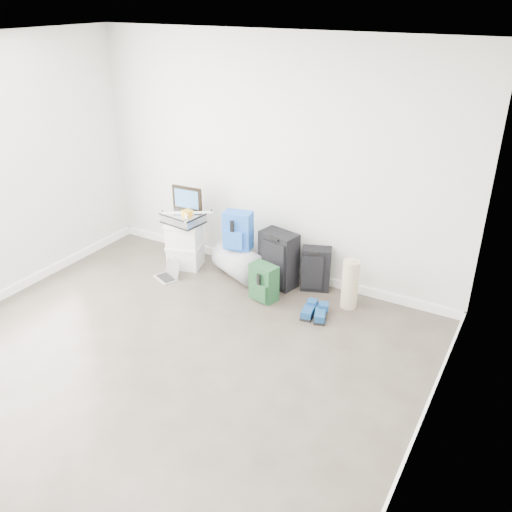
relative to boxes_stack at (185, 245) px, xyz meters
The scene contains 14 objects.
ground 2.32m from the boxes_stack, 65.10° to the right, with size 5.00×5.00×0.00m, color #382F29.
room_envelope 2.70m from the boxes_stack, 64.91° to the right, with size 4.52×5.02×2.71m.
boxes_stack is the anchor object (origin of this frame).
briefcase 0.35m from the boxes_stack, ahead, with size 0.44×0.32×0.13m, color #B2B2B7.
painting 0.56m from the boxes_stack, 90.00° to the left, with size 0.39×0.06×0.29m.
drone 0.44m from the boxes_stack, 14.04° to the right, with size 0.51×0.51×0.05m.
duffel_bag 0.73m from the boxes_stack, ahead, with size 0.38×0.38×0.62m, color gray.
blue_backpack 0.78m from the boxes_stack, ahead, with size 0.34×0.28×0.44m.
large_suitcase 1.21m from the boxes_stack, ahead, with size 0.46×0.35×0.65m.
green_backpack 1.23m from the boxes_stack, 10.76° to the right, with size 0.33×0.27×0.41m.
carry_on 1.63m from the boxes_stack, ahead, with size 0.36×0.30×0.50m.
shoes 1.88m from the boxes_stack, ahead, with size 0.31×0.31×0.10m.
rolled_rug 2.08m from the boxes_stack, ahead, with size 0.18×0.18×0.54m, color tan.
laptop 0.43m from the boxes_stack, 88.85° to the right, with size 0.34×0.30×0.20m.
Camera 1 is at (2.70, -2.63, 3.05)m, focal length 38.00 mm.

